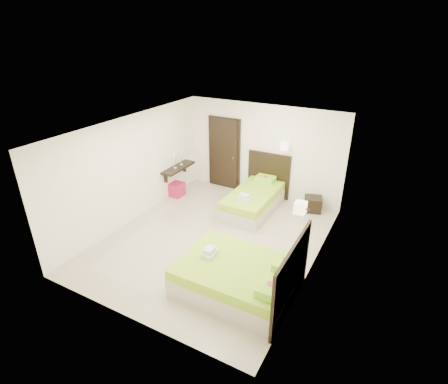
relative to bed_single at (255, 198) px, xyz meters
The scene contains 7 objects.
floor 1.84m from the bed_single, 96.77° to the right, with size 5.50×5.50×0.00m, color #BDB09C.
bed_single is the anchor object (origin of this frame).
bed_double 3.21m from the bed_single, 70.50° to the right, with size 2.09×1.78×1.73m.
nightstand 1.53m from the bed_single, 24.49° to the left, with size 0.45×0.40×0.40m, color black.
ottoman 2.34m from the bed_single, behind, with size 0.39×0.39×0.39m, color #A4153C.
door 1.83m from the bed_single, 147.50° to the left, with size 1.02×0.15×2.14m.
console_shelf 2.36m from the bed_single, behind, with size 0.35×1.20×0.78m.
Camera 1 is at (3.45, -5.84, 4.44)m, focal length 28.00 mm.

